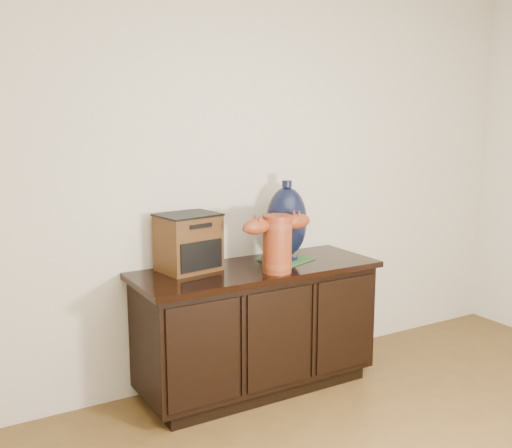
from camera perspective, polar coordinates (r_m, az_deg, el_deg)
sideboard at (r=3.61m, az=0.05°, el=-9.78°), size 1.46×0.56×0.75m
terracotta_vessel at (r=3.34m, az=2.04°, el=-1.56°), size 0.46×0.18×0.33m
tv_radio at (r=3.41m, az=-6.45°, el=-1.74°), size 0.36×0.31×0.33m
green_mat at (r=3.66m, az=2.89°, el=-3.38°), size 0.33×0.33×0.01m
lamp_base at (r=3.62m, az=2.92°, el=0.20°), size 0.32×0.32×0.48m
spray_can at (r=3.53m, az=-5.60°, el=-2.59°), size 0.06×0.06×0.17m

